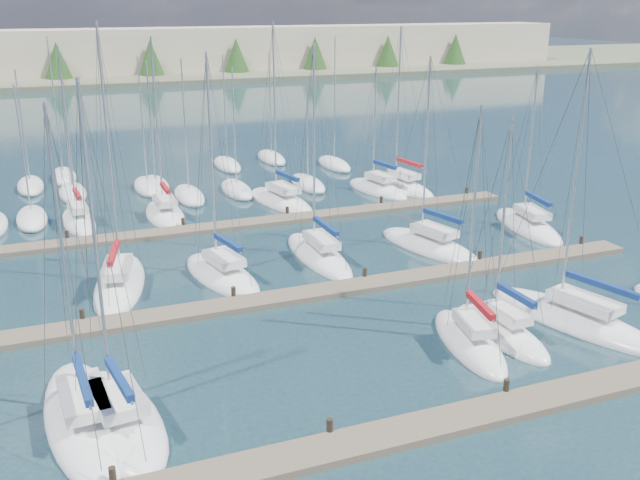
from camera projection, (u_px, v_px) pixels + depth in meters
name	position (u px, v px, depth m)	size (l,w,h in m)	color
ground	(167.00, 150.00, 78.85)	(400.00, 400.00, 0.00)	#223C45
dock_near	(433.00, 425.00, 27.76)	(44.00, 1.93, 1.10)	#6B5E4C
dock_mid	(307.00, 294.00, 40.08)	(44.00, 1.93, 1.10)	#6B5E4C
dock_far	(240.00, 224.00, 52.40)	(44.00, 1.93, 1.10)	#6B5E4C
sailboat_k	(319.00, 255.00, 46.03)	(2.56, 9.41, 14.16)	white
sailboat_e	(501.00, 332.00, 35.44)	(2.40, 7.10, 11.52)	white
sailboat_f	(574.00, 319.00, 36.88)	(5.59, 10.74, 14.49)	white
sailboat_i	(120.00, 284.00, 41.45)	(4.79, 10.05, 15.57)	white
sailboat_r	(401.00, 186.00, 63.03)	(3.89, 9.23, 14.53)	white
sailboat_p	(281.00, 201.00, 58.45)	(4.50, 9.37, 15.04)	white
sailboat_b	(85.00, 417.00, 28.25)	(3.58, 9.88, 13.21)	white
sailboat_d	(469.00, 342.00, 34.42)	(3.64, 7.64, 12.23)	white
sailboat_j	(222.00, 275.00, 42.81)	(4.43, 8.69, 13.89)	white
sailboat_c	(118.00, 419.00, 28.12)	(4.31, 8.87, 14.10)	white
sailboat_m	(528.00, 226.00, 52.01)	(4.23, 9.18, 12.30)	white
sailboat_n	(79.00, 221.00, 53.08)	(2.74, 7.57, 13.54)	white
sailboat_l	(429.00, 246.00, 47.86)	(4.99, 9.24, 13.27)	white
sailboat_q	(377.00, 189.00, 62.06)	(4.01, 8.05, 11.31)	white
sailboat_o	(165.00, 214.00, 54.77)	(2.74, 7.53, 14.15)	white
distant_boats	(150.00, 185.00, 62.95)	(36.93, 20.75, 13.30)	#9EA0A5
shoreline	(26.00, 41.00, 150.84)	(400.00, 60.00, 38.00)	#666B51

